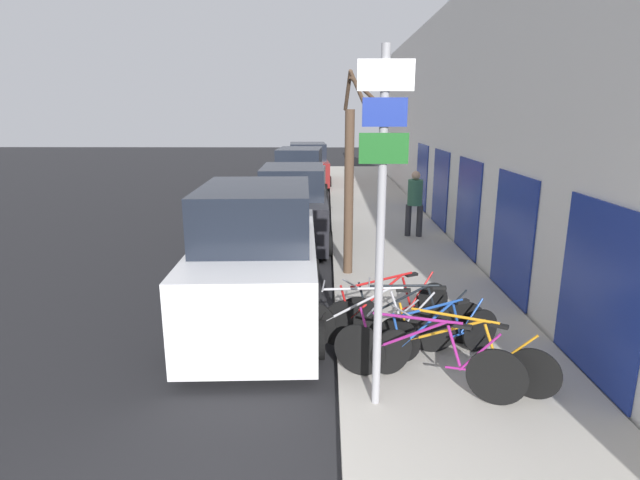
% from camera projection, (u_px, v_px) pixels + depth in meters
% --- Properties ---
extents(ground_plane, '(80.00, 80.00, 0.00)m').
position_uv_depth(ground_plane, '(297.00, 239.00, 14.05)').
color(ground_plane, black).
extents(sidewalk_curb, '(3.20, 32.00, 0.15)m').
position_uv_depth(sidewalk_curb, '(379.00, 217.00, 16.72)').
color(sidewalk_curb, '#ADA89E').
rests_on(sidewalk_curb, ground).
extents(building_facade, '(0.23, 32.00, 6.50)m').
position_uv_depth(building_facade, '(437.00, 121.00, 15.85)').
color(building_facade, silver).
rests_on(building_facade, ground).
extents(signpost, '(0.57, 0.11, 3.95)m').
position_uv_depth(signpost, '(381.00, 214.00, 5.29)').
color(signpost, '#939399').
rests_on(signpost, sidewalk_curb).
extents(bicycle_0, '(2.18, 0.96, 0.95)m').
position_uv_depth(bicycle_0, '(425.00, 359.00, 6.04)').
color(bicycle_0, black).
rests_on(bicycle_0, sidewalk_curb).
extents(bicycle_1, '(2.03, 1.24, 0.87)m').
position_uv_depth(bicycle_1, '(461.00, 351.00, 6.29)').
color(bicycle_1, black).
rests_on(bicycle_1, sidewalk_curb).
extents(bicycle_2, '(1.90, 0.98, 0.85)m').
position_uv_depth(bicycle_2, '(438.00, 336.00, 6.72)').
color(bicycle_2, black).
rests_on(bicycle_2, sidewalk_curb).
extents(bicycle_3, '(2.41, 0.44, 0.96)m').
position_uv_depth(bicycle_3, '(371.00, 323.00, 7.05)').
color(bicycle_3, black).
rests_on(bicycle_3, sidewalk_curb).
extents(bicycle_4, '(2.19, 0.44, 0.90)m').
position_uv_depth(bicycle_4, '(411.00, 317.00, 7.34)').
color(bicycle_4, black).
rests_on(bicycle_4, sidewalk_curb).
extents(bicycle_5, '(2.09, 1.17, 0.93)m').
position_uv_depth(bicycle_5, '(388.00, 309.00, 7.60)').
color(bicycle_5, black).
rests_on(bicycle_5, sidewalk_curb).
extents(parked_car_0, '(2.27, 4.86, 2.33)m').
position_uv_depth(parked_car_0, '(258.00, 260.00, 8.33)').
color(parked_car_0, silver).
rests_on(parked_car_0, ground).
extents(parked_car_1, '(2.10, 4.59, 2.10)m').
position_uv_depth(parked_car_1, '(294.00, 208.00, 13.51)').
color(parked_car_1, black).
rests_on(parked_car_1, ground).
extents(parked_car_2, '(2.07, 4.72, 2.21)m').
position_uv_depth(parked_car_2, '(300.00, 180.00, 18.80)').
color(parked_car_2, '#51565B').
rests_on(parked_car_2, ground).
extents(parked_car_3, '(2.32, 4.83, 2.07)m').
position_uv_depth(parked_car_3, '(308.00, 166.00, 24.50)').
color(parked_car_3, maroon).
rests_on(parked_car_3, ground).
extents(pedestrian_near, '(0.46, 0.40, 1.80)m').
position_uv_depth(pedestrian_near, '(415.00, 199.00, 13.56)').
color(pedestrian_near, '#333338').
rests_on(pedestrian_near, sidewalk_curb).
extents(street_tree, '(0.90, 0.72, 4.12)m').
position_uv_depth(street_tree, '(350.00, 182.00, 10.20)').
color(street_tree, '#4C3828').
rests_on(street_tree, sidewalk_curb).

